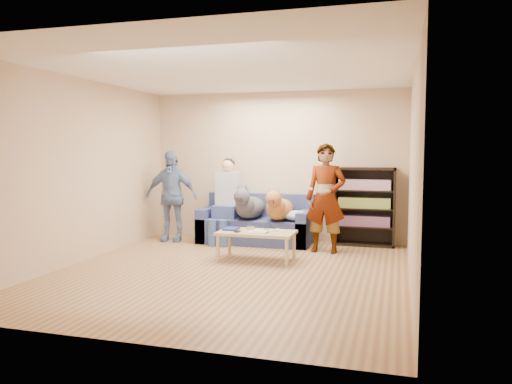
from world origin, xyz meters
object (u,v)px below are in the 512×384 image
(camera_silver, at_px, (251,228))
(bookshelf, at_px, (364,205))
(dog_tan, at_px, (279,208))
(person_standing_left, at_px, (171,196))
(sofa, at_px, (256,226))
(dog_gray, at_px, (249,206))
(coffee_table, at_px, (257,235))
(person_standing_right, at_px, (326,198))
(notebook_blue, at_px, (231,229))
(person_seated, at_px, (226,197))

(camera_silver, xyz_separation_m, bookshelf, (1.53, 1.45, 0.23))
(dog_tan, bearing_deg, person_standing_left, -178.53)
(person_standing_left, bearing_deg, bookshelf, 3.50)
(sofa, relative_size, bookshelf, 1.46)
(dog_gray, relative_size, coffee_table, 1.14)
(camera_silver, bearing_deg, person_standing_right, 35.66)
(person_standing_right, relative_size, notebook_blue, 6.50)
(person_standing_right, distance_m, dog_gray, 1.39)
(camera_silver, bearing_deg, dog_tan, 79.71)
(person_standing_right, relative_size, person_seated, 1.15)
(coffee_table, bearing_deg, person_standing_left, 150.12)
(bookshelf, bearing_deg, notebook_blue, -140.01)
(notebook_blue, height_order, bookshelf, bookshelf)
(person_standing_right, distance_m, bookshelf, 0.93)
(person_standing_right, height_order, dog_tan, person_standing_right)
(notebook_blue, height_order, sofa, sofa)
(person_standing_right, height_order, sofa, person_standing_right)
(person_seated, distance_m, dog_gray, 0.45)
(person_standing_right, distance_m, person_standing_left, 2.74)
(camera_silver, bearing_deg, notebook_blue, -165.96)
(notebook_blue, relative_size, bookshelf, 0.20)
(camera_silver, height_order, sofa, sofa)
(sofa, xyz_separation_m, person_seated, (-0.51, -0.13, 0.49))
(camera_silver, height_order, dog_gray, dog_gray)
(coffee_table, bearing_deg, dog_tan, 86.88)
(person_standing_left, xyz_separation_m, person_seated, (0.97, 0.14, -0.01))
(camera_silver, relative_size, dog_tan, 0.09)
(person_standing_left, xyz_separation_m, dog_gray, (1.40, 0.08, -0.14))
(person_standing_left, bearing_deg, coffee_table, -35.15)
(notebook_blue, bearing_deg, person_seated, 112.91)
(person_seated, relative_size, dog_gray, 1.17)
(sofa, distance_m, bookshelf, 1.86)
(sofa, distance_m, dog_tan, 0.61)
(person_standing_left, distance_m, person_seated, 0.98)
(person_seated, xyz_separation_m, dog_tan, (0.95, -0.10, -0.14))
(person_standing_right, relative_size, coffee_table, 1.54)
(dog_tan, distance_m, coffee_table, 1.15)
(person_seated, distance_m, coffee_table, 1.56)
(person_standing_left, bearing_deg, dog_gray, -2.02)
(person_seated, bearing_deg, dog_tan, -5.73)
(person_standing_left, bearing_deg, camera_silver, -33.86)
(person_standing_left, relative_size, dog_tan, 1.35)
(sofa, distance_m, dog_gray, 0.42)
(person_standing_right, height_order, person_standing_left, person_standing_right)
(camera_silver, relative_size, coffee_table, 0.10)
(person_standing_left, bearing_deg, dog_tan, -3.80)
(dog_tan, distance_m, bookshelf, 1.43)
(camera_silver, xyz_separation_m, person_seated, (-0.77, 1.09, 0.33))
(person_standing_right, distance_m, notebook_blue, 1.55)
(sofa, xyz_separation_m, dog_gray, (-0.08, -0.19, 0.37))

